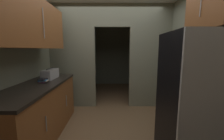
% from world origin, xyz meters
% --- Properties ---
extents(ground, '(20.00, 20.00, 0.00)m').
position_xyz_m(ground, '(0.00, 0.00, 0.00)').
color(ground, brown).
extents(kitchen_partition, '(3.04, 0.12, 2.58)m').
position_xyz_m(kitchen_partition, '(-0.02, 1.32, 1.37)').
color(kitchen_partition, gray).
rests_on(kitchen_partition, ground).
extents(adjoining_room_shell, '(3.04, 2.47, 2.58)m').
position_xyz_m(adjoining_room_shell, '(0.00, 3.00, 1.29)').
color(adjoining_room_shell, gray).
rests_on(adjoining_room_shell, ground).
extents(refrigerator, '(0.71, 0.77, 1.71)m').
position_xyz_m(refrigerator, '(1.09, -0.48, 0.85)').
color(refrigerator, black).
rests_on(refrigerator, ground).
extents(lower_cabinet_run, '(0.66, 1.95, 0.92)m').
position_xyz_m(lower_cabinet_run, '(-1.19, -0.03, 0.46)').
color(lower_cabinet_run, brown).
rests_on(lower_cabinet_run, ground).
extents(upper_cabinet_counterside, '(0.36, 1.76, 0.75)m').
position_xyz_m(upper_cabinet_counterside, '(-1.19, -0.03, 1.88)').
color(upper_cabinet_counterside, brown).
extents(boombox, '(0.19, 0.43, 0.21)m').
position_xyz_m(boombox, '(-1.16, 0.43, 1.01)').
color(boombox, '#B2B2B7').
rests_on(boombox, lower_cabinet_run).
extents(book_stack, '(0.17, 0.18, 0.07)m').
position_xyz_m(book_stack, '(-1.15, 0.12, 0.96)').
color(book_stack, '#8C3893').
rests_on(book_stack, lower_cabinet_run).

